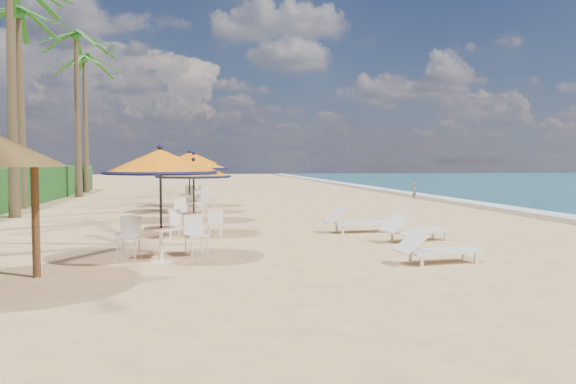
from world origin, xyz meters
The scene contains 15 objects.
ground centered at (0.00, 0.00, 0.00)m, with size 160.00×160.00×0.00m, color tan.
foam_strip centered at (9.30, 10.00, 0.00)m, with size 1.20×140.00×0.04m, color white.
wetsand_band centered at (8.40, 10.00, 0.00)m, with size 1.40×140.00×0.02m, color olive.
station_0 centered at (-5.22, -0.34, 1.87)m, with size 2.35×2.35×2.45m.
station_1 centered at (-4.57, 3.51, 1.68)m, with size 2.11×2.11×2.20m.
station_2 centered at (-4.58, 7.22, 1.85)m, with size 2.33×2.37×2.43m.
station_3 centered at (-4.72, 10.68, 1.94)m, with size 2.44×2.46×2.55m.
station_4 centered at (-4.53, 13.88, 1.89)m, with size 2.48×2.48×2.59m.
lounger_near centered at (0.31, -1.54, 0.30)m, with size 1.84×0.79×0.64m.
lounger_mid centered at (1.07, 1.55, 0.33)m, with size 2.03×1.15×0.70m.
lounger_far centered at (0.13, 3.57, 0.34)m, with size 2.07×0.80×0.72m.
palm_4 centered at (-12.00, 14.01, 8.03)m, with size 5.00×5.00×8.80m.
palm_6 centered at (-11.24, 22.13, 8.77)m, with size 5.00×5.00×9.59m.
palm_7 centered at (-11.72, 27.10, 8.35)m, with size 5.00×5.00×9.15m.
person centered at (7.47, 17.16, 0.47)m, with size 0.34×0.23×0.94m, color brown.
Camera 1 is at (-4.52, -12.25, 2.09)m, focal length 35.00 mm.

